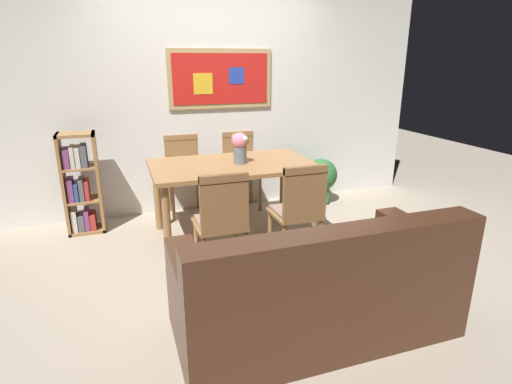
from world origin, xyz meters
TOP-DOWN VIEW (x-y plane):
  - ground_plane at (0.00, 0.00)m, footprint 12.00×12.00m
  - wall_back_with_painting at (0.00, 1.46)m, footprint 5.20×0.14m
  - dining_table at (-0.03, 0.50)m, footprint 1.58×0.95m
  - dining_chair_near_left at (-0.35, -0.31)m, footprint 0.40×0.41m
  - dining_chair_far_left at (-0.39, 1.32)m, footprint 0.40×0.41m
  - dining_chair_far_right at (0.29, 1.32)m, footprint 0.40×0.41m
  - dining_chair_near_right at (0.34, -0.28)m, footprint 0.40×0.41m
  - leather_couch at (0.04, -1.22)m, footprint 1.80×0.84m
  - bookshelf at (-1.48, 1.09)m, footprint 0.36×0.28m
  - potted_ivy at (1.28, 1.10)m, footprint 0.40×0.40m
  - flower_vase at (0.04, 0.48)m, footprint 0.18×0.18m

SIDE VIEW (x-z plane):
  - ground_plane at x=0.00m, z-range 0.00..0.00m
  - leather_couch at x=0.04m, z-range -0.11..0.73m
  - potted_ivy at x=1.28m, z-range 0.04..0.62m
  - bookshelf at x=-1.48m, z-range -0.03..1.02m
  - dining_chair_near_left at x=-0.35m, z-range 0.08..0.99m
  - dining_chair_far_left at x=-0.39m, z-range 0.08..0.99m
  - dining_chair_far_right at x=0.29m, z-range 0.08..0.99m
  - dining_chair_near_right at x=0.34m, z-range 0.08..0.99m
  - dining_table at x=-0.03m, z-range 0.29..1.04m
  - flower_vase at x=0.04m, z-range 0.78..1.08m
  - wall_back_with_painting at x=0.00m, z-range 0.00..2.60m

